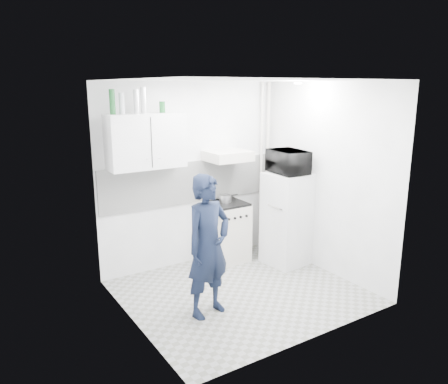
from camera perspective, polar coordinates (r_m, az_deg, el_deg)
floor at (r=5.66m, az=2.21°, el=-12.93°), size 2.80×2.80×0.00m
ceiling at (r=5.06m, az=2.49°, el=14.41°), size 2.80×2.80×0.00m
wall_back at (r=6.25m, az=-4.22°, el=2.25°), size 2.80×0.00×2.80m
wall_left at (r=4.58m, az=-12.19°, el=-2.26°), size 0.00×2.60×2.60m
wall_right at (r=6.10m, az=13.20°, el=1.64°), size 0.00×2.60×2.60m
person at (r=4.87m, az=-2.07°, el=-7.07°), size 0.66×0.50×1.62m
stove at (r=6.49m, az=0.43°, el=-5.28°), size 0.53×0.53×0.85m
fridge at (r=6.37m, az=8.17°, el=-3.49°), size 0.61×0.61×1.34m
stove_top at (r=6.36m, az=0.43°, el=-1.51°), size 0.51×0.51×0.03m
saucepan at (r=6.39m, az=0.17°, el=-0.83°), size 0.18×0.18×0.10m
microwave at (r=6.18m, az=8.43°, el=3.92°), size 0.63×0.46×0.33m
bottle_a at (r=5.51m, az=-14.39°, el=11.34°), size 0.07×0.07×0.30m
bottle_b at (r=5.55m, az=-13.22°, el=11.19°), size 0.07×0.07×0.26m
bottle_c at (r=5.61m, az=-11.38°, el=11.50°), size 0.07×0.07×0.29m
bottle_d at (r=5.65m, az=-10.47°, el=11.69°), size 0.07×0.07×0.32m
canister_b at (r=5.75m, az=-8.08°, el=10.93°), size 0.08×0.08×0.14m
upper_cabinet at (r=5.69m, az=-10.16°, el=6.55°), size 1.00×0.35×0.70m
range_hood at (r=6.22m, az=0.50°, el=4.75°), size 0.60×0.50×0.14m
backsplash at (r=6.26m, az=-4.14°, el=1.33°), size 2.74×0.03×0.60m
pipe_a at (r=6.89m, az=5.67°, el=3.28°), size 0.05×0.05×2.60m
pipe_b at (r=6.82m, az=4.87°, el=3.19°), size 0.04×0.04×2.60m
ceiling_spot_fixture at (r=5.84m, az=9.62°, el=13.84°), size 0.10×0.10×0.02m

